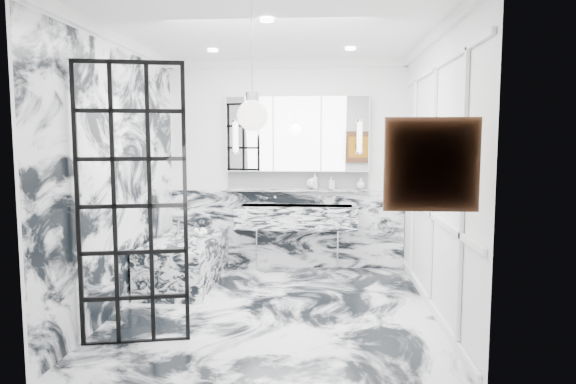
# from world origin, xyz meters

# --- Properties ---
(floor) EXTENTS (3.60, 3.60, 0.00)m
(floor) POSITION_xyz_m (0.00, 0.00, 0.00)
(floor) COLOR white
(floor) RESTS_ON ground
(ceiling) EXTENTS (3.60, 3.60, 0.00)m
(ceiling) POSITION_xyz_m (0.00, 0.00, 2.80)
(ceiling) COLOR white
(ceiling) RESTS_ON wall_back
(wall_back) EXTENTS (3.60, 0.00, 3.60)m
(wall_back) POSITION_xyz_m (0.00, 1.80, 1.40)
(wall_back) COLOR white
(wall_back) RESTS_ON floor
(wall_front) EXTENTS (3.60, 0.00, 3.60)m
(wall_front) POSITION_xyz_m (0.00, -1.80, 1.40)
(wall_front) COLOR white
(wall_front) RESTS_ON floor
(wall_left) EXTENTS (0.00, 3.60, 3.60)m
(wall_left) POSITION_xyz_m (-1.60, 0.00, 1.40)
(wall_left) COLOR white
(wall_left) RESTS_ON floor
(wall_right) EXTENTS (0.00, 3.60, 3.60)m
(wall_right) POSITION_xyz_m (1.60, 0.00, 1.40)
(wall_right) COLOR white
(wall_right) RESTS_ON floor
(marble_clad_back) EXTENTS (3.18, 0.05, 1.05)m
(marble_clad_back) POSITION_xyz_m (0.00, 1.78, 0.53)
(marble_clad_back) COLOR white
(marble_clad_back) RESTS_ON floor
(marble_clad_left) EXTENTS (0.02, 3.56, 2.68)m
(marble_clad_left) POSITION_xyz_m (-1.59, 0.00, 1.34)
(marble_clad_left) COLOR white
(marble_clad_left) RESTS_ON floor
(panel_molding) EXTENTS (0.03, 3.40, 2.30)m
(panel_molding) POSITION_xyz_m (1.58, 0.00, 1.30)
(panel_molding) COLOR white
(panel_molding) RESTS_ON floor
(soap_bottle_a) EXTENTS (0.10, 0.10, 0.21)m
(soap_bottle_a) POSITION_xyz_m (0.39, 1.71, 1.20)
(soap_bottle_a) COLOR #8C5919
(soap_bottle_a) RESTS_ON ledge
(soap_bottle_b) EXTENTS (0.10, 0.10, 0.16)m
(soap_bottle_b) POSITION_xyz_m (0.61, 1.71, 1.17)
(soap_bottle_b) COLOR #4C4C51
(soap_bottle_b) RESTS_ON ledge
(soap_bottle_c) EXTENTS (0.14, 0.14, 0.15)m
(soap_bottle_c) POSITION_xyz_m (1.00, 1.71, 1.16)
(soap_bottle_c) COLOR silver
(soap_bottle_c) RESTS_ON ledge
(face_pot) EXTENTS (0.13, 0.13, 0.13)m
(face_pot) POSITION_xyz_m (0.34, 1.71, 1.17)
(face_pot) COLOR white
(face_pot) RESTS_ON ledge
(amber_bottle) EXTENTS (0.04, 0.04, 0.10)m
(amber_bottle) POSITION_xyz_m (0.59, 1.71, 1.14)
(amber_bottle) COLOR #8C5919
(amber_bottle) RESTS_ON ledge
(flower_vase) EXTENTS (0.09, 0.09, 0.12)m
(flower_vase) POSITION_xyz_m (-0.83, 0.26, 0.61)
(flower_vase) COLOR silver
(flower_vase) RESTS_ON bathtub
(crittall_door) EXTENTS (0.87, 0.22, 2.38)m
(crittall_door) POSITION_xyz_m (-1.11, -0.96, 1.19)
(crittall_door) COLOR black
(crittall_door) RESTS_ON floor
(artwork) EXTENTS (0.51, 0.05, 0.51)m
(artwork) POSITION_xyz_m (1.20, -1.76, 1.59)
(artwork) COLOR orange
(artwork) RESTS_ON wall_front
(pendant_light) EXTENTS (0.23, 0.23, 0.23)m
(pendant_light) POSITION_xyz_m (-0.03, -1.34, 1.93)
(pendant_light) COLOR white
(pendant_light) RESTS_ON ceiling
(trough_sink) EXTENTS (1.60, 0.45, 0.30)m
(trough_sink) POSITION_xyz_m (0.15, 1.55, 0.73)
(trough_sink) COLOR silver
(trough_sink) RESTS_ON wall_back
(ledge) EXTENTS (1.90, 0.14, 0.04)m
(ledge) POSITION_xyz_m (0.15, 1.72, 1.07)
(ledge) COLOR silver
(ledge) RESTS_ON wall_back
(subway_tile) EXTENTS (1.90, 0.03, 0.23)m
(subway_tile) POSITION_xyz_m (0.15, 1.78, 1.21)
(subway_tile) COLOR white
(subway_tile) RESTS_ON wall_back
(mirror_cabinet) EXTENTS (1.90, 0.16, 1.00)m
(mirror_cabinet) POSITION_xyz_m (0.15, 1.73, 1.82)
(mirror_cabinet) COLOR white
(mirror_cabinet) RESTS_ON wall_back
(sconce_left) EXTENTS (0.07, 0.07, 0.40)m
(sconce_left) POSITION_xyz_m (-0.67, 1.63, 1.78)
(sconce_left) COLOR white
(sconce_left) RESTS_ON mirror_cabinet
(sconce_right) EXTENTS (0.07, 0.07, 0.40)m
(sconce_right) POSITION_xyz_m (0.97, 1.63, 1.78)
(sconce_right) COLOR white
(sconce_right) RESTS_ON mirror_cabinet
(bathtub) EXTENTS (0.75, 1.65, 0.55)m
(bathtub) POSITION_xyz_m (-1.18, 0.90, 0.28)
(bathtub) COLOR silver
(bathtub) RESTS_ON floor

